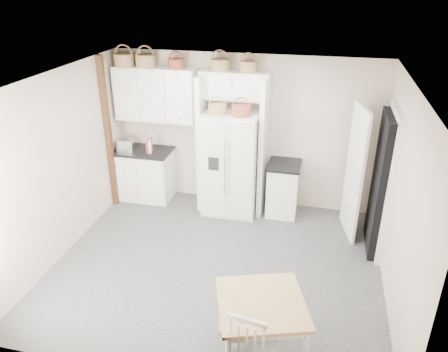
# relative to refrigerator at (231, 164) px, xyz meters

# --- Properties ---
(floor) EXTENTS (4.50, 4.50, 0.00)m
(floor) POSITION_rel_refrigerator_xyz_m (0.15, -1.60, -0.87)
(floor) COLOR #2F2F31
(floor) RESTS_ON ground
(ceiling) EXTENTS (4.50, 4.50, 0.00)m
(ceiling) POSITION_rel_refrigerator_xyz_m (0.15, -1.60, 1.73)
(ceiling) COLOR white
(ceiling) RESTS_ON wall_back
(wall_back) EXTENTS (4.50, 0.00, 4.50)m
(wall_back) POSITION_rel_refrigerator_xyz_m (0.15, 0.40, 0.43)
(wall_back) COLOR #B5A78E
(wall_back) RESTS_ON floor
(wall_left) EXTENTS (0.00, 4.00, 4.00)m
(wall_left) POSITION_rel_refrigerator_xyz_m (-2.10, -1.60, 0.43)
(wall_left) COLOR #B5A78E
(wall_left) RESTS_ON floor
(wall_right) EXTENTS (0.00, 4.00, 4.00)m
(wall_right) POSITION_rel_refrigerator_xyz_m (2.40, -1.60, 0.43)
(wall_right) COLOR #B5A78E
(wall_right) RESTS_ON floor
(refrigerator) EXTENTS (0.90, 0.72, 1.73)m
(refrigerator) POSITION_rel_refrigerator_xyz_m (0.00, 0.00, 0.00)
(refrigerator) COLOR silver
(refrigerator) RESTS_ON floor
(base_cab_left) EXTENTS (0.96, 0.61, 0.89)m
(base_cab_left) POSITION_rel_refrigerator_xyz_m (-1.61, 0.10, -0.42)
(base_cab_left) COLOR silver
(base_cab_left) RESTS_ON floor
(base_cab_right) EXTENTS (0.49, 0.59, 0.87)m
(base_cab_right) POSITION_rel_refrigerator_xyz_m (0.87, 0.10, -0.43)
(base_cab_right) COLOR silver
(base_cab_right) RESTS_ON floor
(dining_table) EXTENTS (1.11, 1.11, 0.73)m
(dining_table) POSITION_rel_refrigerator_xyz_m (0.98, -3.05, -0.50)
(dining_table) COLOR #A17338
(dining_table) RESTS_ON floor
(windsor_chair) EXTENTS (0.55, 0.51, 0.99)m
(windsor_chair) POSITION_rel_refrigerator_xyz_m (0.95, -3.35, -0.37)
(windsor_chair) COLOR silver
(windsor_chair) RESTS_ON floor
(counter_left) EXTENTS (1.00, 0.65, 0.04)m
(counter_left) POSITION_rel_refrigerator_xyz_m (-1.61, 0.10, 0.04)
(counter_left) COLOR black
(counter_left) RESTS_ON base_cab_left
(counter_right) EXTENTS (0.53, 0.63, 0.04)m
(counter_right) POSITION_rel_refrigerator_xyz_m (0.87, 0.10, 0.02)
(counter_right) COLOR black
(counter_right) RESTS_ON base_cab_right
(toaster) EXTENTS (0.31, 0.21, 0.20)m
(toaster) POSITION_rel_refrigerator_xyz_m (-1.90, -0.00, 0.16)
(toaster) COLOR silver
(toaster) RESTS_ON counter_left
(cookbook_red) EXTENTS (0.06, 0.16, 0.24)m
(cookbook_red) POSITION_rel_refrigerator_xyz_m (-1.45, 0.02, 0.18)
(cookbook_red) COLOR #BD2D38
(cookbook_red) RESTS_ON counter_left
(cookbook_cream) EXTENTS (0.07, 0.16, 0.24)m
(cookbook_cream) POSITION_rel_refrigerator_xyz_m (-1.43, 0.02, 0.18)
(cookbook_cream) COLOR silver
(cookbook_cream) RESTS_ON counter_left
(basket_upper_a) EXTENTS (0.34, 0.34, 0.19)m
(basket_upper_a) POSITION_rel_refrigerator_xyz_m (-1.87, 0.23, 1.58)
(basket_upper_a) COLOR olive
(basket_upper_a) RESTS_ON upper_cabinet
(basket_upper_b) EXTENTS (0.33, 0.33, 0.19)m
(basket_upper_b) POSITION_rel_refrigerator_xyz_m (-1.49, 0.23, 1.58)
(basket_upper_b) COLOR olive
(basket_upper_b) RESTS_ON upper_cabinet
(basket_upper_c) EXTENTS (0.26, 0.26, 0.15)m
(basket_upper_c) POSITION_rel_refrigerator_xyz_m (-0.96, 0.23, 1.56)
(basket_upper_c) COLOR brown
(basket_upper_c) RESTS_ON upper_cabinet
(basket_bridge_a) EXTENTS (0.31, 0.31, 0.18)m
(basket_bridge_a) POSITION_rel_refrigerator_xyz_m (-0.25, 0.23, 1.57)
(basket_bridge_a) COLOR olive
(basket_bridge_a) RESTS_ON bridge_cabinet
(basket_bridge_b) EXTENTS (0.28, 0.28, 0.16)m
(basket_bridge_b) POSITION_rel_refrigerator_xyz_m (0.21, 0.23, 1.56)
(basket_bridge_b) COLOR olive
(basket_bridge_b) RESTS_ON bridge_cabinet
(basket_fridge_a) EXTENTS (0.29, 0.29, 0.15)m
(basket_fridge_a) POSITION_rel_refrigerator_xyz_m (-0.21, -0.10, 0.94)
(basket_fridge_a) COLOR olive
(basket_fridge_a) RESTS_ON refrigerator
(basket_fridge_b) EXTENTS (0.30, 0.30, 0.16)m
(basket_fridge_b) POSITION_rel_refrigerator_xyz_m (0.17, -0.10, 0.95)
(basket_fridge_b) COLOR brown
(basket_fridge_b) RESTS_ON refrigerator
(upper_cabinet) EXTENTS (1.40, 0.34, 0.90)m
(upper_cabinet) POSITION_rel_refrigerator_xyz_m (-1.35, 0.23, 1.03)
(upper_cabinet) COLOR silver
(upper_cabinet) RESTS_ON wall_back
(bridge_cabinet) EXTENTS (1.12, 0.34, 0.45)m
(bridge_cabinet) POSITION_rel_refrigerator_xyz_m (-0.00, 0.23, 1.26)
(bridge_cabinet) COLOR silver
(bridge_cabinet) RESTS_ON wall_back
(fridge_panel_left) EXTENTS (0.08, 0.60, 2.30)m
(fridge_panel_left) POSITION_rel_refrigerator_xyz_m (-0.51, 0.10, 0.28)
(fridge_panel_left) COLOR silver
(fridge_panel_left) RESTS_ON floor
(fridge_panel_right) EXTENTS (0.08, 0.60, 2.30)m
(fridge_panel_right) POSITION_rel_refrigerator_xyz_m (0.51, 0.10, 0.28)
(fridge_panel_right) COLOR silver
(fridge_panel_right) RESTS_ON floor
(trim_post) EXTENTS (0.09, 0.09, 2.60)m
(trim_post) POSITION_rel_refrigerator_xyz_m (-2.05, -0.25, 0.43)
(trim_post) COLOR #3C1F10
(trim_post) RESTS_ON floor
(doorway_void) EXTENTS (0.18, 0.85, 2.05)m
(doorway_void) POSITION_rel_refrigerator_xyz_m (2.31, -0.60, 0.16)
(doorway_void) COLOR black
(doorway_void) RESTS_ON floor
(door_slab) EXTENTS (0.21, 0.79, 2.05)m
(door_slab) POSITION_rel_refrigerator_xyz_m (1.95, -0.27, 0.16)
(door_slab) COLOR white
(door_slab) RESTS_ON floor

